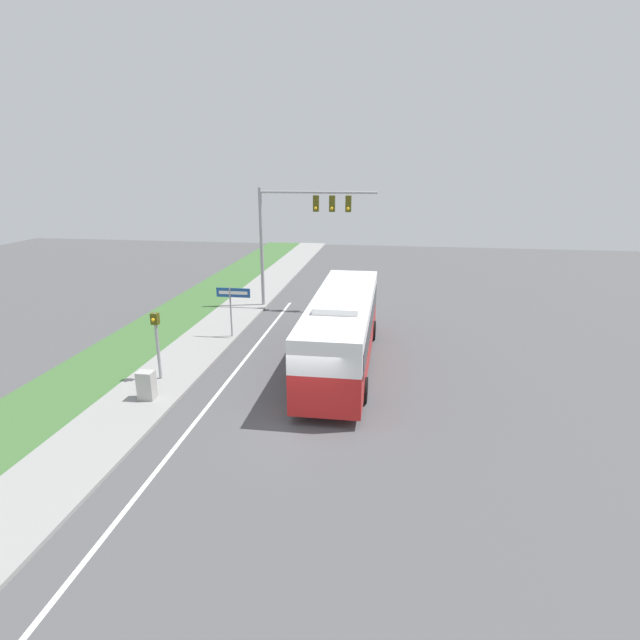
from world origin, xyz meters
The scene contains 9 objects.
ground_plane centered at (0.00, 0.00, 0.00)m, with size 80.00×80.00×0.00m, color #4C4C4F.
sidewalk centered at (-6.20, 0.00, 0.06)m, with size 2.80×80.00×0.12m.
grass_verge centered at (-9.40, 0.00, 0.05)m, with size 3.60×80.00×0.10m.
lane_divider_near centered at (-3.60, 0.00, 0.00)m, with size 0.14×30.00×0.01m.
bus centered at (0.69, 5.31, 1.75)m, with size 2.59×11.25×3.22m.
signal_gantry centered at (-2.78, 13.97, 5.18)m, with size 6.80×0.41×7.05m.
pedestrian_signal centered at (-6.23, 2.48, 1.93)m, with size 0.28×0.34×2.81m.
street_sign centered at (-4.96, 7.91, 1.93)m, with size 1.68×0.08×2.62m.
utility_cabinet centered at (-5.88, 0.70, 0.64)m, with size 0.58×0.46×1.04m.
Camera 1 is at (2.71, -14.64, 8.12)m, focal length 28.00 mm.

